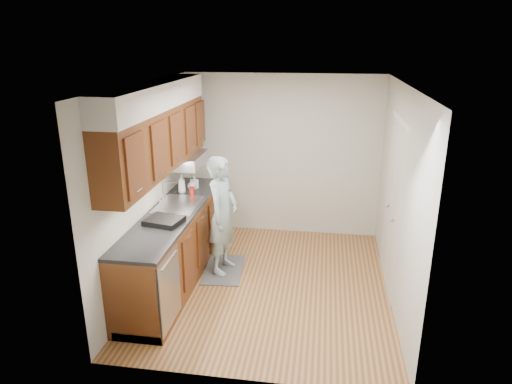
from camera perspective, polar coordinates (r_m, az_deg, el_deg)
floor at (r=5.95m, az=1.48°, el=-11.40°), size 3.50×3.50×0.00m
ceiling at (r=5.18m, az=1.71°, el=13.32°), size 3.50×3.50×0.00m
wall_left at (r=5.80m, az=-13.27°, el=0.79°), size 0.02×3.50×2.50m
wall_right at (r=5.47m, az=17.38°, el=-0.67°), size 0.02×3.50×2.50m
wall_back at (r=7.11m, az=3.35°, el=4.52°), size 3.00×0.02×2.50m
counter at (r=5.97m, az=-10.05°, el=-6.30°), size 0.64×2.80×1.30m
upper_cabinets at (r=5.61m, az=-12.02°, el=7.66°), size 0.47×2.80×1.21m
closet_door at (r=5.82m, az=16.65°, el=-1.79°), size 0.02×1.22×2.05m
floor_mat at (r=6.28m, az=-4.04°, el=-9.65°), size 0.57×0.89×0.02m
person at (r=5.91m, az=-4.23°, el=-1.96°), size 0.52×0.69×1.78m
soap_bottle_a at (r=6.39m, az=-9.27°, el=1.05°), size 0.11×0.11×0.27m
soap_bottle_b at (r=6.58m, az=-7.71°, el=1.26°), size 0.12×0.12×0.19m
soap_bottle_c at (r=6.53m, az=-8.06°, el=0.96°), size 0.16×0.16×0.15m
soda_can at (r=6.25m, az=-7.99°, el=0.04°), size 0.08×0.08×0.13m
dish_rack at (r=5.41m, az=-11.42°, el=-3.55°), size 0.46×0.41×0.06m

